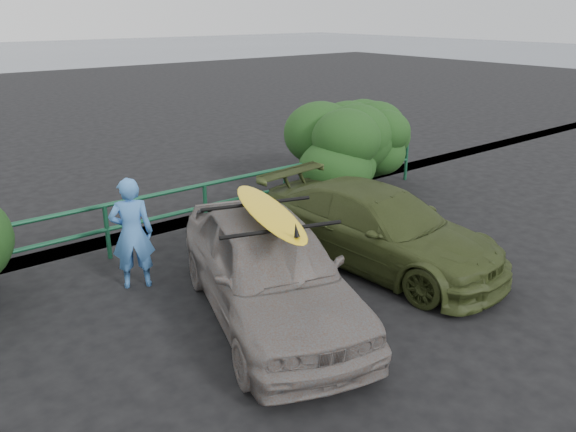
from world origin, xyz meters
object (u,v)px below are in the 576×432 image
(man, at_px, (132,233))
(surfboard, at_px, (269,211))
(guardrail, at_px, (159,219))
(sedan, at_px, (269,268))
(olive_vehicle, at_px, (378,227))

(man, relative_size, surfboard, 0.71)
(guardrail, xyz_separation_m, sedan, (0.05, -3.41, 0.24))
(sedan, xyz_separation_m, surfboard, (0.00, 0.00, 0.86))
(guardrail, bearing_deg, surfboard, -89.23)
(guardrail, relative_size, man, 7.70)
(sedan, relative_size, surfboard, 1.76)
(guardrail, height_order, man, man)
(man, xyz_separation_m, surfboard, (1.12, -2.11, 0.71))
(guardrail, xyz_separation_m, man, (-1.07, -1.31, 0.39))
(olive_vehicle, bearing_deg, surfboard, -179.49)
(olive_vehicle, height_order, man, man)
(man, bearing_deg, surfboard, 141.44)
(sedan, height_order, olive_vehicle, sedan)
(guardrail, relative_size, sedan, 3.12)
(sedan, relative_size, olive_vehicle, 0.98)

